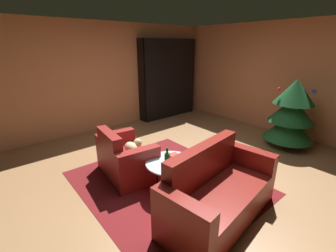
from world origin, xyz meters
The scene contains 11 objects.
ground_plane centered at (0.00, 0.00, 0.00)m, with size 7.31×7.31×0.00m, color #9B7048.
wall_back centered at (0.00, 3.08, 1.27)m, with size 5.80×0.06×2.54m, color #D48454.
wall_left centered at (-2.87, 0.00, 1.27)m, with size 0.06×6.21×2.54m, color #D48454.
area_rug centered at (0.08, -0.44, 0.00)m, with size 2.66×2.29×0.01m, color maroon.
bookshelf_unit centered at (-2.64, 1.98, 1.04)m, with size 0.32×1.79×2.17m.
armchair_red centered at (-0.53, -0.78, 0.29)m, with size 1.09×0.77×0.80m.
couch_red centered at (1.03, -0.40, 0.31)m, with size 0.92×1.71×0.89m.
coffee_table centered at (0.25, -0.47, 0.40)m, with size 0.73×0.73×0.44m.
book_stack_on_table centered at (0.30, -0.42, 0.50)m, with size 0.24×0.16×0.10m.
bottle_on_table centered at (0.36, -0.64, 0.57)m, with size 0.07×0.07×0.31m.
decorated_tree centered at (0.63, 2.38, 0.72)m, with size 0.97×0.97×1.40m.
Camera 1 is at (2.45, -2.36, 2.03)m, focal length 24.57 mm.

